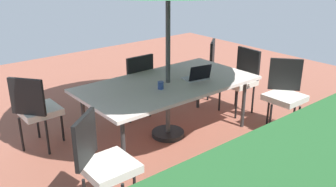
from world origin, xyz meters
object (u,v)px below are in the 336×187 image
Objects in this scene: laptop at (197,76)px; chair_southwest at (203,65)px; cup at (161,85)px; chair_northwest at (285,92)px; chair_northeast at (102,160)px; chair_south at (135,82)px; chair_southeast at (36,108)px; dining_table at (168,86)px; chair_west at (240,77)px.

chair_southwest is at bearing -127.60° from laptop.
chair_northwest is at bearing 156.19° from cup.
chair_south is at bearing 7.39° from chair_northeast.
chair_northwest is 1.62m from chair_southwest.
chair_northwest is 1.00× the size of chair_south.
chair_southeast is (2.85, -1.60, 0.00)m from chair_northwest.
chair_northeast is at bearing 29.33° from cup.
dining_table is at bearing -9.59° from chair_southwest.
laptop is at bearing 177.47° from cup.
chair_northeast is (2.83, -0.02, 0.00)m from chair_northwest.
laptop reaches higher than chair_northeast.
dining_table is 6.39× the size of laptop.
chair_west is at bearing -25.07° from chair_northeast.
laptop is (-0.37, 0.16, 0.09)m from dining_table.
laptop is 3.75× the size of cup.
chair_south reaches higher than dining_table.
chair_west is (-2.85, -0.78, 0.00)m from chair_northeast.
cup is at bearing 30.61° from dining_table.
chair_south is (-1.46, -1.61, 0.00)m from chair_northeast.
chair_south is (1.39, -0.83, 0.00)m from chair_west.
dining_table is 1.63m from chair_northwest.
dining_table is at bearing -154.77° from chair_southeast.
laptop is at bearing 156.68° from dining_table.
chair_southeast is (1.46, -0.76, -0.17)m from dining_table.
chair_south is 10.23× the size of cup.
chair_southeast is at bearing 50.21° from chair_northeast.
chair_northeast reaches higher than cup.
chair_northwest is 1.00× the size of chair_northeast.
cup reaches higher than dining_table.
chair_southeast is at bearing -159.32° from chair_northwest.
chair_southeast is 10.23× the size of cup.
chair_south is 2.73× the size of laptop.
chair_northeast is 10.23× the size of cup.
chair_southeast is at bearing -35.74° from cup.
chair_southeast is 1.00× the size of chair_south.
chair_northeast is at bearing -9.29° from chair_southwest.
chair_southeast is at bearing -38.19° from chair_southwest.
chair_west is 1.00× the size of chair_south.
chair_northwest is 10.23× the size of cup.
chair_south is (-1.48, -0.03, 0.00)m from chair_southeast.
chair_west is at bearing 138.76° from chair_northwest.
cup is (1.63, 0.91, 0.26)m from chair_southwest.
laptop is at bearing 110.32° from chair_south.
chair_northeast is 1.00× the size of chair_west.
chair_northwest is at bearing 50.54° from chair_southwest.
chair_west is (-2.86, 0.81, 0.00)m from chair_southeast.
chair_northwest and chair_northeast have the same top height.
chair_northwest is 1.00× the size of chair_southwest.
chair_northwest is 1.77m from cup.
chair_southwest is (-2.86, -1.60, 0.00)m from chair_northeast.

